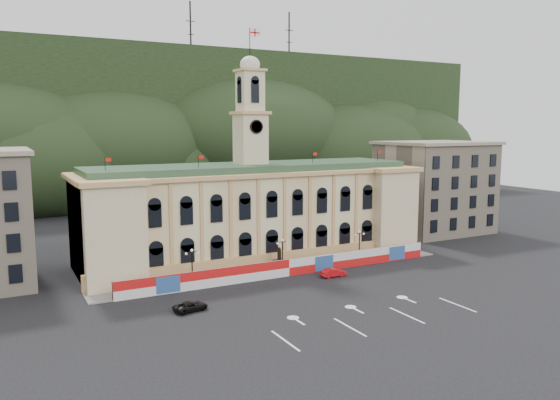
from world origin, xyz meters
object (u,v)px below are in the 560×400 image
lamp_center (282,253)px  red_sedan (333,272)px  statue (279,264)px  black_suv (191,306)px

lamp_center → red_sedan: lamp_center is taller
lamp_center → statue: bearing=90.0°
statue → black_suv: 20.70m
lamp_center → red_sedan: 8.06m
lamp_center → black_suv: lamp_center is taller
red_sedan → lamp_center: bearing=47.7°
statue → red_sedan: (5.55, -6.31, -0.55)m
lamp_center → red_sedan: (5.55, -5.31, -2.44)m
lamp_center → black_suv: (-17.59, -9.89, -2.49)m
statue → black_suv: (-17.59, -10.89, -0.61)m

